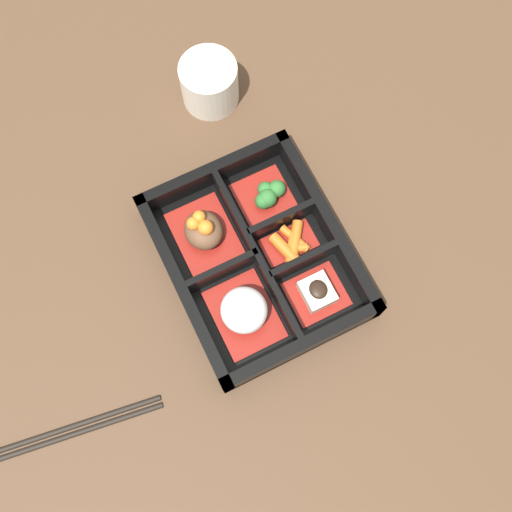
# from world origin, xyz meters

# --- Properties ---
(ground_plane) EXTENTS (3.00, 3.00, 0.00)m
(ground_plane) POSITION_xyz_m (0.00, 0.00, 0.00)
(ground_plane) COLOR #4C3523
(bento_base) EXTENTS (0.26, 0.21, 0.01)m
(bento_base) POSITION_xyz_m (0.00, 0.00, 0.01)
(bento_base) COLOR black
(bento_base) RESTS_ON ground_plane
(bento_rim) EXTENTS (0.26, 0.21, 0.05)m
(bento_rim) POSITION_xyz_m (-0.00, -0.00, 0.02)
(bento_rim) COLOR black
(bento_rim) RESTS_ON ground_plane
(bowl_rice) EXTENTS (0.10, 0.07, 0.05)m
(bowl_rice) POSITION_xyz_m (-0.06, 0.04, 0.03)
(bowl_rice) COLOR maroon
(bowl_rice) RESTS_ON bento_base
(bowl_stew) EXTENTS (0.10, 0.07, 0.05)m
(bowl_stew) POSITION_xyz_m (0.06, 0.04, 0.03)
(bowl_stew) COLOR maroon
(bowl_stew) RESTS_ON bento_base
(bowl_tofu) EXTENTS (0.06, 0.07, 0.03)m
(bowl_tofu) POSITION_xyz_m (-0.07, -0.05, 0.02)
(bowl_tofu) COLOR maroon
(bowl_tofu) RESTS_ON bento_base
(bowl_carrots) EXTENTS (0.05, 0.07, 0.02)m
(bowl_carrots) POSITION_xyz_m (-0.01, -0.05, 0.02)
(bowl_carrots) COLOR maroon
(bowl_carrots) RESTS_ON bento_base
(bowl_greens) EXTENTS (0.07, 0.07, 0.03)m
(bowl_greens) POSITION_xyz_m (0.07, -0.05, 0.02)
(bowl_greens) COLOR maroon
(bowl_greens) RESTS_ON bento_base
(tea_cup) EXTENTS (0.08, 0.08, 0.07)m
(tea_cup) POSITION_xyz_m (0.25, -0.05, 0.04)
(tea_cup) COLOR beige
(tea_cup) RESTS_ON ground_plane
(chopsticks) EXTENTS (0.05, 0.21, 0.01)m
(chopsticks) POSITION_xyz_m (-0.09, 0.29, 0.00)
(chopsticks) COLOR black
(chopsticks) RESTS_ON ground_plane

